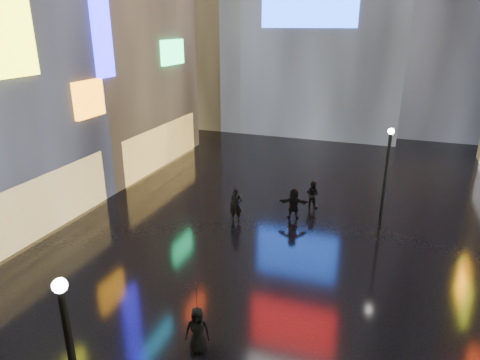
% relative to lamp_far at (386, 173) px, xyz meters
% --- Properties ---
extents(ground, '(140.00, 140.00, 0.00)m').
position_rel_lamp_far_xyz_m(ground, '(-4.50, -0.61, -2.94)').
color(ground, black).
rests_on(ground, ground).
extents(building_left_far, '(10.28, 12.00, 22.00)m').
position_rel_lamp_far_xyz_m(building_left_far, '(-20.48, 5.39, 8.04)').
color(building_left_far, black).
rests_on(building_left_far, ground).
extents(lamp_far, '(0.30, 0.30, 5.20)m').
position_rel_lamp_far_xyz_m(lamp_far, '(0.00, 0.00, 0.00)').
color(lamp_far, black).
rests_on(lamp_far, ground).
extents(pedestrian_4, '(0.89, 0.71, 1.59)m').
position_rel_lamp_far_xyz_m(pedestrian_4, '(-4.99, -11.17, -2.15)').
color(pedestrian_4, black).
rests_on(pedestrian_4, ground).
extents(pedestrian_5, '(1.64, 0.80, 1.70)m').
position_rel_lamp_far_xyz_m(pedestrian_5, '(-4.41, -0.48, -2.10)').
color(pedestrian_5, black).
rests_on(pedestrian_5, ground).
extents(pedestrian_6, '(0.73, 0.55, 1.82)m').
position_rel_lamp_far_xyz_m(pedestrian_6, '(-7.18, -1.81, -2.04)').
color(pedestrian_6, black).
rests_on(pedestrian_6, ground).
extents(pedestrian_7, '(0.91, 0.80, 1.55)m').
position_rel_lamp_far_xyz_m(pedestrian_7, '(-3.76, 1.40, -2.17)').
color(pedestrian_7, black).
rests_on(pedestrian_7, ground).
extents(umbrella_2, '(1.29, 1.29, 0.84)m').
position_rel_lamp_far_xyz_m(umbrella_2, '(-4.99, -11.17, -0.94)').
color(umbrella_2, black).
rests_on(umbrella_2, pedestrian_4).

